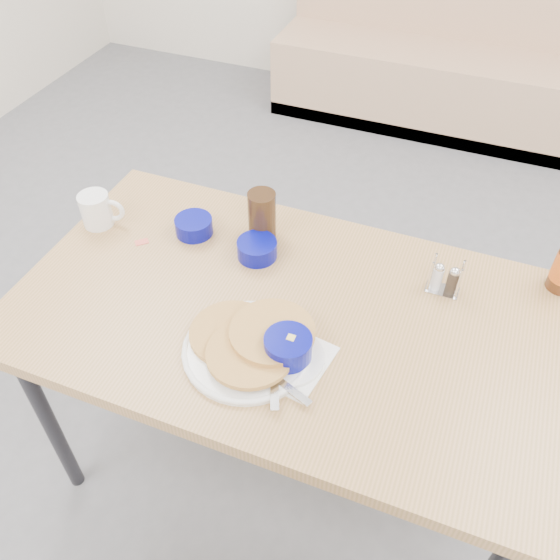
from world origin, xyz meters
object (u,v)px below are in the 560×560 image
at_px(booth_bench, 442,62).
at_px(coffee_mug, 97,210).
at_px(dining_table, 287,326).
at_px(creamer_bowl, 194,226).
at_px(grits_setting, 288,351).
at_px(amber_tumbler, 262,216).
at_px(condiment_caddy, 444,281).
at_px(butter_bowl, 257,249).
at_px(pancake_plate, 250,344).

bearing_deg(booth_bench, coffee_mug, -104.77).
bearing_deg(dining_table, booth_bench, 90.00).
bearing_deg(creamer_bowl, grits_setting, -38.66).
xyz_separation_m(creamer_bowl, amber_tumbler, (0.19, 0.06, 0.05)).
relative_size(creamer_bowl, condiment_caddy, 1.06).
height_order(booth_bench, amber_tumbler, booth_bench).
relative_size(booth_bench, creamer_bowl, 17.64).
xyz_separation_m(dining_table, grits_setting, (0.06, -0.15, 0.09)).
bearing_deg(dining_table, creamer_bowl, 152.57).
distance_m(booth_bench, condiment_caddy, 2.39).
bearing_deg(butter_bowl, booth_bench, 86.35).
bearing_deg(creamer_bowl, condiment_caddy, 2.22).
relative_size(butter_bowl, amber_tumbler, 0.75).
xyz_separation_m(booth_bench, grits_setting, (0.06, -2.68, 0.44)).
relative_size(dining_table, coffee_mug, 10.94).
xyz_separation_m(coffee_mug, condiment_caddy, (0.99, 0.09, -0.02)).
relative_size(booth_bench, coffee_mug, 14.85).
height_order(creamer_bowl, condiment_caddy, condiment_caddy).
relative_size(coffee_mug, butter_bowl, 1.16).
bearing_deg(coffee_mug, creamer_bowl, 13.15).
relative_size(booth_bench, dining_table, 1.36).
height_order(dining_table, creamer_bowl, creamer_bowl).
bearing_deg(amber_tumbler, booth_bench, 85.73).
distance_m(dining_table, amber_tumbler, 0.33).
xyz_separation_m(creamer_bowl, condiment_caddy, (0.71, 0.03, 0.01)).
bearing_deg(creamer_bowl, amber_tumbler, 17.00).
relative_size(dining_table, pancake_plate, 4.57).
bearing_deg(coffee_mug, amber_tumbler, 14.73).
height_order(dining_table, pancake_plate, pancake_plate).
distance_m(booth_bench, amber_tumbler, 2.35).
height_order(pancake_plate, coffee_mug, coffee_mug).
bearing_deg(grits_setting, booth_bench, 91.22).
distance_m(coffee_mug, butter_bowl, 0.49).
distance_m(coffee_mug, creamer_bowl, 0.29).
bearing_deg(dining_table, butter_bowl, 133.30).
bearing_deg(booth_bench, creamer_bowl, -98.71).
distance_m(coffee_mug, condiment_caddy, 0.99).
relative_size(butter_bowl, condiment_caddy, 1.09).
bearing_deg(coffee_mug, booth_bench, 75.23).
height_order(butter_bowl, amber_tumbler, amber_tumbler).
height_order(booth_bench, creamer_bowl, booth_bench).
distance_m(coffee_mug, amber_tumbler, 0.48).
distance_m(dining_table, condiment_caddy, 0.42).
bearing_deg(condiment_caddy, booth_bench, 99.26).
bearing_deg(creamer_bowl, coffee_mug, -166.85).
xyz_separation_m(booth_bench, dining_table, (0.00, -2.53, 0.35)).
distance_m(dining_table, creamer_bowl, 0.41).
relative_size(pancake_plate, coffee_mug, 2.39).
relative_size(dining_table, butter_bowl, 12.68).
relative_size(grits_setting, amber_tumbler, 1.50).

